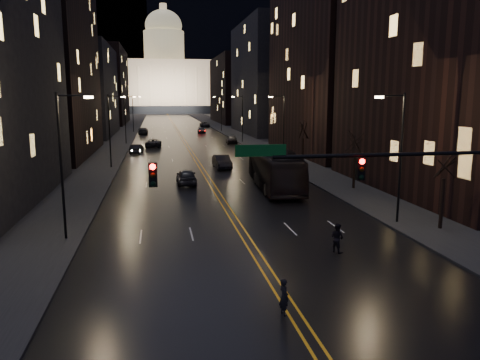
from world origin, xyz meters
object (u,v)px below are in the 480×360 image
oncoming_car_b (137,149)px  pedestrian_a (284,297)px  bus (275,169)px  oncoming_car_a (186,177)px  traffic_signal (410,178)px  pedestrian_b (337,238)px  receding_car_a (222,162)px

oncoming_car_b → pedestrian_a: bearing=105.1°
pedestrian_a → bus: bearing=-25.9°
bus → oncoming_car_a: size_ratio=2.88×
traffic_signal → bus: 24.04m
traffic_signal → pedestrian_a: size_ratio=11.19×
pedestrian_b → traffic_signal: bearing=164.2°
bus → oncoming_car_a: (-8.22, 3.68, -1.08)m
oncoming_car_b → pedestrian_a: size_ratio=2.88×
pedestrian_a → pedestrian_b: (5.03, 7.00, 0.08)m
pedestrian_a → pedestrian_b: pedestrian_b is taller
traffic_signal → oncoming_car_b: bearing=104.7°
traffic_signal → oncoming_car_a: traffic_signal is taller
bus → pedestrian_a: size_ratio=8.76×
traffic_signal → pedestrian_b: (-1.31, 5.00, -4.25)m
traffic_signal → pedestrian_a: (-6.34, -2.00, -4.33)m
receding_car_a → pedestrian_b: pedestrian_b is taller
oncoming_car_a → pedestrian_a: size_ratio=3.05×
bus → oncoming_car_b: size_ratio=3.04×
traffic_signal → receding_car_a: (-3.41, 37.44, -4.27)m
bus → oncoming_car_a: 9.07m
bus → receding_car_a: bearing=106.7°
bus → receding_car_a: 14.03m
traffic_signal → pedestrian_b: size_ratio=10.18×
oncoming_car_a → traffic_signal: bearing=106.1°
pedestrian_a → pedestrian_b: size_ratio=0.91×
oncoming_car_a → receding_car_a: size_ratio=0.93×
oncoming_car_a → pedestrian_a: 29.57m
receding_car_a → pedestrian_b: 32.50m
pedestrian_a → pedestrian_b: bearing=-48.2°
receding_car_a → pedestrian_a: bearing=-96.3°
receding_car_a → pedestrian_b: (2.09, -32.44, 0.01)m
traffic_signal → pedestrian_b: 6.70m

